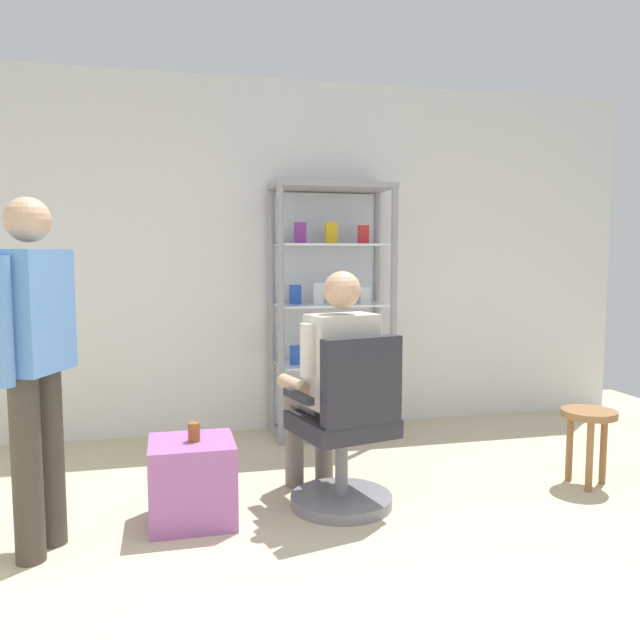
# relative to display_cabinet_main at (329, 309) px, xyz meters

# --- Properties ---
(back_wall) EXTENTS (6.00, 0.10, 2.70)m
(back_wall) POSITION_rel_display_cabinet_main_xyz_m (-0.40, 0.24, 0.39)
(back_wall) COLOR silver
(back_wall) RESTS_ON ground
(display_cabinet_main) EXTENTS (0.90, 0.45, 1.90)m
(display_cabinet_main) POSITION_rel_display_cabinet_main_xyz_m (0.00, 0.00, 0.00)
(display_cabinet_main) COLOR gray
(display_cabinet_main) RESTS_ON ground
(office_chair) EXTENTS (0.61, 0.58, 0.96)m
(office_chair) POSITION_rel_display_cabinet_main_xyz_m (-0.29, -1.50, -0.57)
(office_chair) COLOR slate
(office_chair) RESTS_ON ground
(seated_shopkeeper) EXTENTS (0.55, 0.62, 1.29)m
(seated_shopkeeper) POSITION_rel_display_cabinet_main_xyz_m (-0.33, -1.34, -0.25)
(seated_shopkeeper) COLOR slate
(seated_shopkeeper) RESTS_ON ground
(storage_crate) EXTENTS (0.43, 0.41, 0.43)m
(storage_crate) POSITION_rel_display_cabinet_main_xyz_m (-1.11, -1.46, -0.75)
(storage_crate) COLOR #9E599E
(storage_crate) RESTS_ON ground
(tea_glass) EXTENTS (0.06, 0.06, 0.10)m
(tea_glass) POSITION_rel_display_cabinet_main_xyz_m (-1.09, -1.48, -0.48)
(tea_glass) COLOR brown
(tea_glass) RESTS_ON storage_crate
(standing_customer) EXTENTS (0.34, 0.49, 1.63)m
(standing_customer) POSITION_rel_display_cabinet_main_xyz_m (-1.80, -1.65, -0.03)
(standing_customer) COLOR #3F382D
(standing_customer) RESTS_ON ground
(wooden_stool) EXTENTS (0.32, 0.32, 0.46)m
(wooden_stool) POSITION_rel_display_cabinet_main_xyz_m (1.21, -1.49, -0.60)
(wooden_stool) COLOR olive
(wooden_stool) RESTS_ON ground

